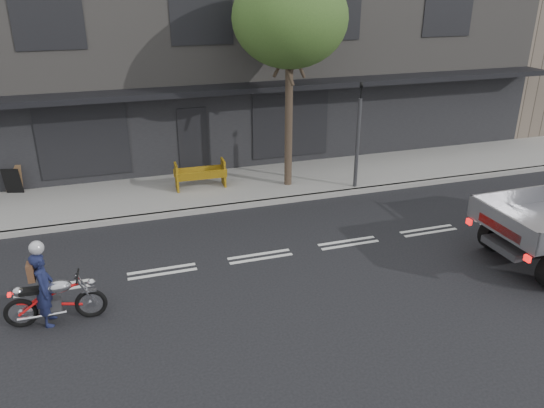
{
  "coord_description": "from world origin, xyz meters",
  "views": [
    {
      "loc": [
        -3.24,
        -11.11,
        6.34
      ],
      "look_at": [
        0.47,
        0.5,
        1.16
      ],
      "focal_mm": 35.0,
      "sensor_mm": 36.0,
      "label": 1
    }
  ],
  "objects": [
    {
      "name": "traffic_light_pole",
      "position": [
        4.2,
        3.35,
        1.65
      ],
      "size": [
        0.12,
        0.12,
        3.5
      ],
      "color": "#2D2D30",
      "rests_on": "ground"
    },
    {
      "name": "motorcycle",
      "position": [
        -4.62,
        -1.34,
        0.52
      ],
      "size": [
        1.96,
        0.57,
        1.01
      ],
      "rotation": [
        0.0,
        0.0,
        -0.05
      ],
      "color": "black",
      "rests_on": "ground"
    },
    {
      "name": "street_tree",
      "position": [
        2.2,
        4.2,
        5.28
      ],
      "size": [
        3.4,
        3.4,
        6.74
      ],
      "color": "#382B21",
      "rests_on": "ground"
    },
    {
      "name": "ground",
      "position": [
        0.0,
        0.0,
        0.0
      ],
      "size": [
        80.0,
        80.0,
        0.0
      ],
      "primitive_type": "plane",
      "color": "black",
      "rests_on": "ground"
    },
    {
      "name": "sidewalk",
      "position": [
        0.0,
        4.7,
        0.07
      ],
      "size": [
        32.0,
        3.2,
        0.15
      ],
      "primitive_type": "cube",
      "color": "gray",
      "rests_on": "ground"
    },
    {
      "name": "sandwich_board",
      "position": [
        -6.23,
        6.0,
        0.57
      ],
      "size": [
        0.61,
        0.49,
        0.84
      ],
      "primitive_type": null,
      "rotation": [
        0.0,
        0.0,
        -0.28
      ],
      "color": "black",
      "rests_on": "sidewalk"
    },
    {
      "name": "kerb",
      "position": [
        0.0,
        3.1,
        0.07
      ],
      "size": [
        32.0,
        0.2,
        0.15
      ],
      "primitive_type": "cube",
      "color": "gray",
      "rests_on": "ground"
    },
    {
      "name": "construction_barrier",
      "position": [
        -0.57,
        4.52,
        0.6
      ],
      "size": [
        1.64,
        0.69,
        0.91
      ],
      "primitive_type": null,
      "rotation": [
        0.0,
        0.0,
        -0.03
      ],
      "color": "#F8B20D",
      "rests_on": "sidewalk"
    },
    {
      "name": "rider",
      "position": [
        -4.77,
        -1.34,
        0.78
      ],
      "size": [
        0.4,
        0.59,
        1.56
      ],
      "primitive_type": "imported",
      "rotation": [
        0.0,
        0.0,
        1.52
      ],
      "color": "#161C3E",
      "rests_on": "ground"
    },
    {
      "name": "building_main",
      "position": [
        0.0,
        11.3,
        4.0
      ],
      "size": [
        26.0,
        10.0,
        8.0
      ],
      "primitive_type": "cube",
      "color": "slate",
      "rests_on": "ground"
    }
  ]
}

